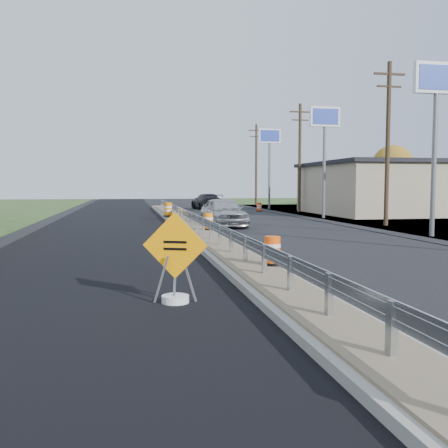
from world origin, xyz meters
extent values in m
plane|color=black|center=(0.00, 0.00, 0.00)|extent=(140.00, 140.00, 0.00)
cube|color=black|center=(-4.40, 10.00, 0.01)|extent=(7.20, 120.00, 0.01)
cube|color=gray|center=(0.00, 8.00, 0.09)|extent=(1.60, 55.00, 0.18)
cube|color=brown|center=(0.00, 8.00, 0.20)|extent=(1.25, 55.00, 0.05)
cube|color=silver|center=(0.00, -12.00, 0.58)|extent=(0.10, 0.15, 0.70)
cube|color=silver|center=(0.00, -10.00, 0.58)|extent=(0.10, 0.15, 0.70)
cube|color=silver|center=(0.00, -8.00, 0.58)|extent=(0.10, 0.15, 0.70)
cube|color=silver|center=(0.00, -6.00, 0.58)|extent=(0.10, 0.15, 0.70)
cube|color=silver|center=(0.00, -4.00, 0.58)|extent=(0.10, 0.15, 0.70)
cube|color=silver|center=(0.00, -2.00, 0.58)|extent=(0.10, 0.15, 0.70)
cube|color=silver|center=(0.00, 0.00, 0.58)|extent=(0.10, 0.15, 0.70)
cube|color=silver|center=(0.00, 2.00, 0.58)|extent=(0.10, 0.15, 0.70)
cube|color=silver|center=(0.00, 4.00, 0.58)|extent=(0.10, 0.15, 0.70)
cube|color=silver|center=(0.00, 6.00, 0.58)|extent=(0.10, 0.15, 0.70)
cube|color=silver|center=(0.00, 8.00, 0.58)|extent=(0.10, 0.15, 0.70)
cube|color=silver|center=(0.00, 10.00, 0.58)|extent=(0.10, 0.15, 0.70)
cube|color=silver|center=(0.00, 12.00, 0.58)|extent=(0.10, 0.15, 0.70)
cube|color=silver|center=(0.00, 14.00, 0.58)|extent=(0.10, 0.15, 0.70)
cube|color=silver|center=(0.00, 16.00, 0.58)|extent=(0.10, 0.15, 0.70)
cube|color=silver|center=(0.00, 18.00, 0.58)|extent=(0.10, 0.15, 0.70)
cube|color=silver|center=(0.00, 20.00, 0.58)|extent=(0.10, 0.15, 0.70)
cube|color=silver|center=(0.00, 22.00, 0.58)|extent=(0.10, 0.15, 0.70)
cube|color=silver|center=(0.00, 24.00, 0.58)|extent=(0.10, 0.15, 0.70)
cube|color=silver|center=(0.00, 26.00, 0.58)|extent=(0.10, 0.15, 0.70)
cube|color=silver|center=(0.00, 28.00, 0.58)|extent=(0.10, 0.15, 0.70)
cube|color=silver|center=(0.00, 30.00, 0.58)|extent=(0.10, 0.15, 0.70)
cube|color=silver|center=(0.00, 32.00, 0.58)|extent=(0.10, 0.15, 0.70)
cube|color=silver|center=(0.00, 9.00, 0.78)|extent=(0.04, 46.00, 0.34)
cube|color=silver|center=(0.00, 9.00, 0.70)|extent=(0.06, 46.00, 0.03)
cube|color=silver|center=(0.00, 9.00, 0.86)|extent=(0.06, 46.00, 0.03)
cube|color=tan|center=(21.00, 20.00, 2.00)|extent=(18.00, 12.00, 4.00)
cube|color=black|center=(21.00, 20.00, 4.12)|extent=(18.50, 12.50, 0.30)
cube|color=black|center=(12.05, 20.00, 1.60)|extent=(0.08, 7.20, 2.20)
cylinder|color=slate|center=(10.50, 3.00, 3.40)|extent=(0.22, 0.22, 6.80)
cube|color=white|center=(10.50, 3.00, 7.20)|extent=(2.20, 0.25, 1.40)
cube|color=#263FB2|center=(10.50, 3.00, 7.20)|extent=(1.90, 0.30, 1.10)
cylinder|color=slate|center=(10.50, 16.00, 3.40)|extent=(0.22, 0.22, 6.80)
cube|color=white|center=(10.50, 16.00, 7.20)|extent=(2.20, 0.25, 1.40)
cube|color=#263FB2|center=(10.50, 16.00, 7.20)|extent=(1.90, 0.30, 1.10)
cylinder|color=slate|center=(10.50, 30.00, 3.40)|extent=(0.22, 0.22, 6.80)
cube|color=white|center=(10.50, 30.00, 7.20)|extent=(2.20, 0.25, 1.40)
cube|color=#263FB2|center=(10.50, 30.00, 7.20)|extent=(1.90, 0.30, 1.10)
cylinder|color=#473523|center=(11.50, 9.00, 4.70)|extent=(0.26, 0.26, 9.40)
cube|color=#473523|center=(11.50, 9.00, 8.70)|extent=(1.90, 0.12, 0.12)
cube|color=#473523|center=(11.50, 9.00, 8.00)|extent=(1.50, 0.10, 0.10)
cylinder|color=#473523|center=(11.50, 24.00, 4.70)|extent=(0.26, 0.26, 9.40)
cube|color=#473523|center=(11.50, 24.00, 8.70)|extent=(1.90, 0.12, 0.12)
cube|color=#473523|center=(11.50, 24.00, 8.00)|extent=(1.50, 0.10, 0.10)
cylinder|color=#473523|center=(11.50, 39.00, 4.70)|extent=(0.26, 0.26, 9.40)
cube|color=#473523|center=(11.50, 39.00, 8.70)|extent=(1.90, 0.12, 0.12)
cube|color=#473523|center=(11.50, 39.00, 8.00)|extent=(1.50, 0.10, 0.10)
cylinder|color=#473523|center=(26.00, 34.00, 1.54)|extent=(0.36, 0.36, 3.08)
sphere|color=#B18825|center=(26.00, 34.00, 4.55)|extent=(4.62, 4.62, 4.62)
cylinder|color=white|center=(-2.34, -7.74, 0.08)|extent=(0.56, 0.56, 0.16)
cube|color=slate|center=(-2.62, -7.74, 0.50)|extent=(0.32, 0.16, 0.96)
cube|color=slate|center=(-2.06, -7.74, 0.50)|extent=(0.32, 0.16, 0.96)
cube|color=slate|center=(-2.34, -7.69, 0.50)|extent=(0.13, 0.24, 0.98)
cube|color=#FF9705|center=(-2.34, -7.74, 1.18)|extent=(1.26, 0.52, 1.34)
cube|color=black|center=(-2.34, -7.77, 1.25)|extent=(0.45, 0.18, 0.05)
cube|color=black|center=(-2.34, -7.77, 1.11)|extent=(0.45, 0.18, 0.05)
cylinder|color=black|center=(0.55, -4.84, 0.27)|extent=(0.53, 0.53, 0.07)
cylinder|color=#FF510A|center=(0.55, -4.84, 0.64)|extent=(0.42, 0.42, 0.74)
cylinder|color=white|center=(0.55, -4.84, 0.76)|extent=(0.44, 0.44, 0.10)
cylinder|color=white|center=(0.55, -4.84, 0.57)|extent=(0.44, 0.44, 0.10)
cylinder|color=black|center=(0.55, 6.01, 0.27)|extent=(0.55, 0.55, 0.07)
cylinder|color=orange|center=(0.55, 6.01, 0.65)|extent=(0.44, 0.44, 0.77)
cylinder|color=white|center=(0.55, 6.01, 0.78)|extent=(0.45, 0.45, 0.10)
cylinder|color=white|center=(0.55, 6.01, 0.58)|extent=(0.45, 0.45, 0.10)
cylinder|color=black|center=(-0.55, 16.51, 0.27)|extent=(0.65, 0.65, 0.09)
cylinder|color=orange|center=(-0.55, 16.51, 0.73)|extent=(0.52, 0.52, 0.91)
cylinder|color=white|center=(-0.55, 16.51, 0.88)|extent=(0.54, 0.54, 0.12)
cylinder|color=white|center=(-0.55, 16.51, 0.64)|extent=(0.54, 0.54, 0.12)
cylinder|color=black|center=(8.44, 26.13, 0.04)|extent=(0.53, 0.53, 0.07)
cylinder|color=#FC3F0A|center=(8.44, 26.13, 0.41)|extent=(0.43, 0.43, 0.75)
cylinder|color=white|center=(8.44, 26.13, 0.53)|extent=(0.44, 0.44, 0.10)
cylinder|color=white|center=(8.44, 26.13, 0.34)|extent=(0.44, 0.44, 0.10)
imported|color=#B4B3B8|center=(2.14, 10.42, 0.84)|extent=(2.29, 5.06, 1.69)
imported|color=black|center=(4.37, 30.95, 0.77)|extent=(2.67, 5.48, 1.53)
camera|label=1|loc=(-3.25, -17.66, 2.38)|focal=40.00mm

